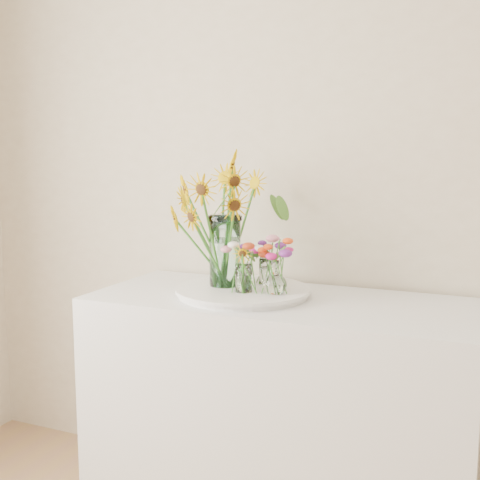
{
  "coord_description": "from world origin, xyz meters",
  "views": [
    {
      "loc": [
        0.36,
        -0.1,
        1.42
      ],
      "look_at": [
        -0.52,
        1.93,
        1.11
      ],
      "focal_mm": 45.0,
      "sensor_mm": 36.0,
      "label": 1
    }
  ],
  "objects": [
    {
      "name": "wildflower_posy_c",
      "position": [
        -0.44,
        2.02,
        1.02
      ],
      "size": [
        0.19,
        0.19,
        0.19
      ],
      "primitive_type": null,
      "color": "#F34C15",
      "rests_on": "tray"
    },
    {
      "name": "counter",
      "position": [
        -0.36,
        1.93,
        0.45
      ],
      "size": [
        1.4,
        0.6,
        0.9
      ],
      "primitive_type": "cube",
      "color": "white",
      "rests_on": "ground_plane"
    },
    {
      "name": "small_vase_a",
      "position": [
        -0.47,
        1.86,
        0.98
      ],
      "size": [
        0.07,
        0.07,
        0.11
      ],
      "primitive_type": "cylinder",
      "rotation": [
        0.0,
        0.0,
        0.2
      ],
      "color": "white",
      "rests_on": "tray"
    },
    {
      "name": "small_vase_c",
      "position": [
        -0.44,
        2.02,
        0.98
      ],
      "size": [
        0.07,
        0.07,
        0.1
      ],
      "primitive_type": "cylinder",
      "rotation": [
        0.0,
        0.0,
        0.26
      ],
      "color": "white",
      "rests_on": "tray"
    },
    {
      "name": "wildflower_posy_a",
      "position": [
        -0.47,
        1.86,
        1.02
      ],
      "size": [
        0.21,
        0.21,
        0.2
      ],
      "primitive_type": null,
      "color": "#F34C15",
      "rests_on": "tray"
    },
    {
      "name": "sunflower_bouquet",
      "position": [
        -0.58,
        1.93,
        1.18
      ],
      "size": [
        0.93,
        0.93,
        0.5
      ],
      "primitive_type": null,
      "rotation": [
        0.0,
        0.0,
        -0.36
      ],
      "color": "#E2B604",
      "rests_on": "tray"
    },
    {
      "name": "wildflower_posy_b",
      "position": [
        -0.36,
        1.88,
        1.03
      ],
      "size": [
        0.2,
        0.2,
        0.21
      ],
      "primitive_type": null,
      "color": "#F34C15",
      "rests_on": "tray"
    },
    {
      "name": "tray",
      "position": [
        -0.5,
        1.92,
        0.91
      ],
      "size": [
        0.48,
        0.48,
        0.02
      ],
      "primitive_type": "cylinder",
      "color": "white",
      "rests_on": "counter"
    },
    {
      "name": "small_vase_b",
      "position": [
        -0.36,
        1.88,
        0.99
      ],
      "size": [
        0.11,
        0.11,
        0.12
      ],
      "primitive_type": null,
      "rotation": [
        0.0,
        0.0,
        -0.37
      ],
      "color": "white",
      "rests_on": "tray"
    },
    {
      "name": "mason_jar",
      "position": [
        -0.58,
        1.93,
        1.06
      ],
      "size": [
        0.15,
        0.15,
        0.27
      ],
      "primitive_type": "cylinder",
      "rotation": [
        0.0,
        0.0,
        -0.36
      ],
      "color": "#CAFBF7",
      "rests_on": "tray"
    }
  ]
}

